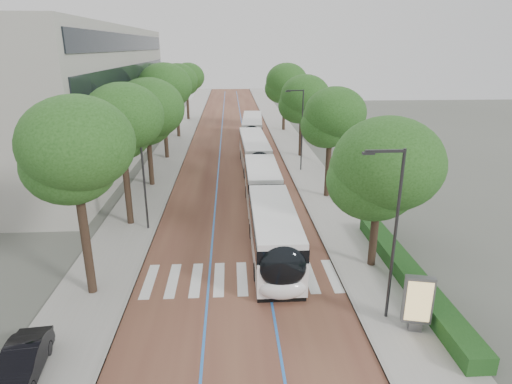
% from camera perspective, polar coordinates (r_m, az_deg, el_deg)
% --- Properties ---
extents(ground, '(160.00, 160.00, 0.00)m').
position_cam_1_polar(ground, '(23.01, -2.31, -12.73)').
color(ground, '#51544C').
rests_on(ground, ground).
extents(road, '(11.00, 140.00, 0.02)m').
position_cam_1_polar(road, '(60.80, -3.14, 7.43)').
color(road, brown).
rests_on(road, ground).
extents(sidewalk_left, '(4.00, 140.00, 0.12)m').
position_cam_1_polar(sidewalk_left, '(61.22, -10.24, 7.29)').
color(sidewalk_left, gray).
rests_on(sidewalk_left, ground).
extents(sidewalk_right, '(4.00, 140.00, 0.12)m').
position_cam_1_polar(sidewalk_right, '(61.29, 3.94, 7.56)').
color(sidewalk_right, gray).
rests_on(sidewalk_right, ground).
extents(kerb_left, '(0.20, 140.00, 0.14)m').
position_cam_1_polar(kerb_left, '(61.03, -8.45, 7.35)').
color(kerb_left, gray).
rests_on(kerb_left, ground).
extents(kerb_right, '(0.20, 140.00, 0.14)m').
position_cam_1_polar(kerb_right, '(61.08, 2.16, 7.55)').
color(kerb_right, gray).
rests_on(kerb_right, ground).
extents(zebra_crossing, '(10.55, 3.60, 0.01)m').
position_cam_1_polar(zebra_crossing, '(23.86, -1.87, -11.41)').
color(zebra_crossing, silver).
rests_on(zebra_crossing, ground).
extents(lane_line_left, '(0.12, 126.00, 0.01)m').
position_cam_1_polar(lane_line_left, '(60.82, -4.66, 7.42)').
color(lane_line_left, blue).
rests_on(lane_line_left, road).
extents(lane_line_right, '(0.12, 126.00, 0.01)m').
position_cam_1_polar(lane_line_right, '(60.83, -1.63, 7.47)').
color(lane_line_right, blue).
rests_on(lane_line_right, road).
extents(office_building, '(18.11, 40.00, 14.00)m').
position_cam_1_polar(office_building, '(51.57, -25.83, 11.44)').
color(office_building, '#A4A298').
rests_on(office_building, ground).
extents(hedge, '(1.20, 14.00, 0.80)m').
position_cam_1_polar(hedge, '(24.60, 19.75, -10.31)').
color(hedge, '#173C15').
rests_on(hedge, sidewalk_right).
extents(streetlight_near, '(1.82, 0.20, 8.00)m').
position_cam_1_polar(streetlight_near, '(19.38, 17.72, -4.01)').
color(streetlight_near, '#2A2A2D').
rests_on(streetlight_near, sidewalk_right).
extents(streetlight_far, '(1.82, 0.20, 8.00)m').
position_cam_1_polar(streetlight_far, '(42.78, 5.95, 9.05)').
color(streetlight_far, '#2A2A2D').
rests_on(streetlight_far, sidewalk_right).
extents(lamp_post_left, '(0.14, 0.14, 8.00)m').
position_cam_1_polar(lamp_post_left, '(29.30, -14.79, 2.53)').
color(lamp_post_left, '#2A2A2D').
rests_on(lamp_post_left, sidewalk_left).
extents(trees_left, '(6.07, 60.33, 9.85)m').
position_cam_1_polar(trees_left, '(45.99, -12.75, 12.01)').
color(trees_left, black).
rests_on(trees_left, ground).
extents(trees_right, '(6.03, 47.97, 9.22)m').
position_cam_1_polar(trees_right, '(43.83, 7.20, 11.06)').
color(trees_right, black).
rests_on(trees_right, ground).
extents(lead_bus, '(2.60, 18.41, 3.20)m').
position_cam_1_polar(lead_bus, '(28.58, 1.63, -2.53)').
color(lead_bus, black).
rests_on(lead_bus, ground).
extents(bus_queued_0, '(2.80, 12.45, 3.20)m').
position_cam_1_polar(bus_queued_0, '(43.85, -0.20, 5.12)').
color(bus_queued_0, white).
rests_on(bus_queued_0, ground).
extents(bus_queued_1, '(3.26, 12.53, 3.20)m').
position_cam_1_polar(bus_queued_1, '(56.81, -0.50, 8.31)').
color(bus_queued_1, white).
rests_on(bus_queued_1, ground).
extents(ad_panel, '(1.30, 0.62, 2.61)m').
position_cam_1_polar(ad_panel, '(20.48, 20.76, -13.58)').
color(ad_panel, '#59595B').
rests_on(ad_panel, sidewalk_right).
extents(parked_car, '(1.74, 3.92, 1.25)m').
position_cam_1_polar(parked_car, '(19.46, -28.72, -19.36)').
color(parked_car, black).
rests_on(parked_car, sidewalk_left).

